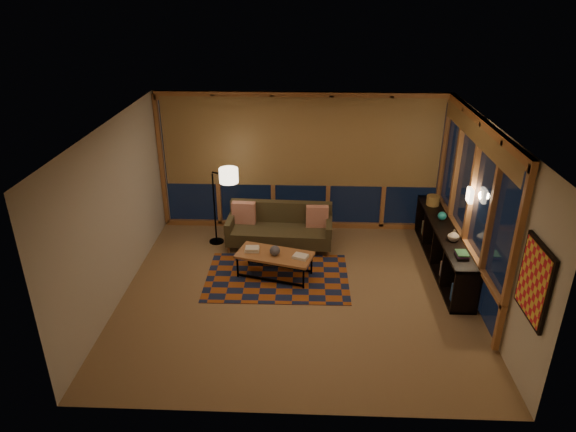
{
  "coord_description": "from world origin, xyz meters",
  "views": [
    {
      "loc": [
        0.14,
        -6.9,
        4.55
      ],
      "look_at": [
        -0.15,
        0.13,
        1.3
      ],
      "focal_mm": 32.0,
      "sensor_mm": 36.0,
      "label": 1
    }
  ],
  "objects_px": {
    "coffee_table": "(275,265)",
    "sofa": "(280,228)",
    "floor_lamp": "(214,205)",
    "bookshelf": "(443,247)"
  },
  "relations": [
    {
      "from": "coffee_table",
      "to": "bookshelf",
      "type": "height_order",
      "value": "bookshelf"
    },
    {
      "from": "sofa",
      "to": "bookshelf",
      "type": "height_order",
      "value": "sofa"
    },
    {
      "from": "floor_lamp",
      "to": "bookshelf",
      "type": "height_order",
      "value": "floor_lamp"
    },
    {
      "from": "coffee_table",
      "to": "bookshelf",
      "type": "xyz_separation_m",
      "value": [
        2.88,
        0.45,
        0.16
      ]
    },
    {
      "from": "coffee_table",
      "to": "sofa",
      "type": "bearing_deg",
      "value": 104.38
    },
    {
      "from": "coffee_table",
      "to": "bookshelf",
      "type": "relative_size",
      "value": 0.43
    },
    {
      "from": "sofa",
      "to": "coffee_table",
      "type": "distance_m",
      "value": 1.06
    },
    {
      "from": "coffee_table",
      "to": "bookshelf",
      "type": "bearing_deg",
      "value": 24.57
    },
    {
      "from": "sofa",
      "to": "floor_lamp",
      "type": "bearing_deg",
      "value": 176.14
    },
    {
      "from": "bookshelf",
      "to": "coffee_table",
      "type": "bearing_deg",
      "value": -171.11
    }
  ]
}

